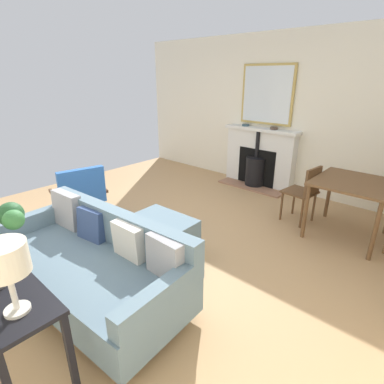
{
  "coord_description": "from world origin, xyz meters",
  "views": [
    {
      "loc": [
        2.17,
        2.7,
        1.98
      ],
      "look_at": [
        -0.53,
        0.29,
        0.57
      ],
      "focal_mm": 28.22,
      "sensor_mm": 36.0,
      "label": 1
    }
  ],
  "objects_px": {
    "mantel_bowl_far": "(274,128)",
    "table_lamp_far_end": "(5,262)",
    "fireplace": "(258,161)",
    "mantel_bowl_near": "(246,125)",
    "sofa": "(92,263)",
    "ottoman": "(159,233)",
    "dining_table": "(353,189)",
    "armchair_accent": "(80,193)",
    "dining_chair_near_fireplace": "(305,190)"
  },
  "relations": [
    {
      "from": "table_lamp_far_end",
      "to": "ottoman",
      "type": "bearing_deg",
      "value": -157.08
    },
    {
      "from": "ottoman",
      "to": "armchair_accent",
      "type": "height_order",
      "value": "armchair_accent"
    },
    {
      "from": "table_lamp_far_end",
      "to": "dining_table",
      "type": "xyz_separation_m",
      "value": [
        -3.61,
        0.79,
        -0.4
      ]
    },
    {
      "from": "mantel_bowl_far",
      "to": "sofa",
      "type": "xyz_separation_m",
      "value": [
        3.78,
        0.21,
        -0.77
      ]
    },
    {
      "from": "fireplace",
      "to": "dining_chair_near_fireplace",
      "type": "relative_size",
      "value": 1.71
    },
    {
      "from": "mantel_bowl_near",
      "to": "sofa",
      "type": "height_order",
      "value": "mantel_bowl_near"
    },
    {
      "from": "mantel_bowl_far",
      "to": "dining_table",
      "type": "height_order",
      "value": "mantel_bowl_far"
    },
    {
      "from": "sofa",
      "to": "mantel_bowl_near",
      "type": "bearing_deg",
      "value": -168.2
    },
    {
      "from": "sofa",
      "to": "dining_chair_near_fireplace",
      "type": "height_order",
      "value": "dining_chair_near_fireplace"
    },
    {
      "from": "ottoman",
      "to": "dining_table",
      "type": "relative_size",
      "value": 0.83
    },
    {
      "from": "table_lamp_far_end",
      "to": "dining_table",
      "type": "distance_m",
      "value": 3.71
    },
    {
      "from": "sofa",
      "to": "table_lamp_far_end",
      "type": "xyz_separation_m",
      "value": [
        0.8,
        0.64,
        0.72
      ]
    },
    {
      "from": "table_lamp_far_end",
      "to": "dining_chair_near_fireplace",
      "type": "distance_m",
      "value": 3.64
    },
    {
      "from": "fireplace",
      "to": "dining_table",
      "type": "bearing_deg",
      "value": 62.93
    },
    {
      "from": "fireplace",
      "to": "sofa",
      "type": "bearing_deg",
      "value": 6.86
    },
    {
      "from": "fireplace",
      "to": "ottoman",
      "type": "xyz_separation_m",
      "value": [
        2.85,
        0.36,
        -0.23
      ]
    },
    {
      "from": "fireplace",
      "to": "armchair_accent",
      "type": "xyz_separation_m",
      "value": [
        3.05,
        -1.01,
        -0.02
      ]
    },
    {
      "from": "fireplace",
      "to": "armchair_accent",
      "type": "relative_size",
      "value": 1.69
    },
    {
      "from": "armchair_accent",
      "to": "dining_table",
      "type": "distance_m",
      "value": 3.58
    },
    {
      "from": "sofa",
      "to": "dining_table",
      "type": "height_order",
      "value": "sofa"
    },
    {
      "from": "mantel_bowl_near",
      "to": "table_lamp_far_end",
      "type": "relative_size",
      "value": 0.31
    },
    {
      "from": "sofa",
      "to": "ottoman",
      "type": "height_order",
      "value": "sofa"
    },
    {
      "from": "fireplace",
      "to": "ottoman",
      "type": "distance_m",
      "value": 2.88
    },
    {
      "from": "mantel_bowl_far",
      "to": "armchair_accent",
      "type": "distance_m",
      "value": 3.38
    },
    {
      "from": "mantel_bowl_far",
      "to": "dining_table",
      "type": "xyz_separation_m",
      "value": [
        0.98,
        1.64,
        -0.46
      ]
    },
    {
      "from": "fireplace",
      "to": "mantel_bowl_near",
      "type": "relative_size",
      "value": 10.49
    },
    {
      "from": "dining_table",
      "to": "mantel_bowl_far",
      "type": "bearing_deg",
      "value": -120.82
    },
    {
      "from": "fireplace",
      "to": "ottoman",
      "type": "height_order",
      "value": "fireplace"
    },
    {
      "from": "fireplace",
      "to": "mantel_bowl_near",
      "type": "height_order",
      "value": "mantel_bowl_near"
    },
    {
      "from": "mantel_bowl_far",
      "to": "table_lamp_far_end",
      "type": "bearing_deg",
      "value": 10.53
    },
    {
      "from": "ottoman",
      "to": "dining_table",
      "type": "distance_m",
      "value": 2.45
    },
    {
      "from": "mantel_bowl_near",
      "to": "ottoman",
      "type": "xyz_separation_m",
      "value": [
        2.86,
        0.7,
        -0.85
      ]
    },
    {
      "from": "sofa",
      "to": "armchair_accent",
      "type": "relative_size",
      "value": 2.46
    },
    {
      "from": "fireplace",
      "to": "armchair_accent",
      "type": "distance_m",
      "value": 3.22
    },
    {
      "from": "ottoman",
      "to": "dining_chair_near_fireplace",
      "type": "height_order",
      "value": "dining_chair_near_fireplace"
    },
    {
      "from": "fireplace",
      "to": "mantel_bowl_near",
      "type": "bearing_deg",
      "value": -92.98
    },
    {
      "from": "table_lamp_far_end",
      "to": "mantel_bowl_near",
      "type": "bearing_deg",
      "value": -162.68
    },
    {
      "from": "armchair_accent",
      "to": "table_lamp_far_end",
      "type": "relative_size",
      "value": 1.93
    },
    {
      "from": "fireplace",
      "to": "dining_table",
      "type": "distance_m",
      "value": 2.12
    },
    {
      "from": "mantel_bowl_far",
      "to": "dining_table",
      "type": "relative_size",
      "value": 0.14
    },
    {
      "from": "fireplace",
      "to": "mantel_bowl_far",
      "type": "xyz_separation_m",
      "value": [
        -0.02,
        0.24,
        0.63
      ]
    },
    {
      "from": "ottoman",
      "to": "armchair_accent",
      "type": "distance_m",
      "value": 1.41
    },
    {
      "from": "sofa",
      "to": "dining_table",
      "type": "distance_m",
      "value": 3.16
    },
    {
      "from": "mantel_bowl_near",
      "to": "table_lamp_far_end",
      "type": "distance_m",
      "value": 4.8
    },
    {
      "from": "armchair_accent",
      "to": "dining_chair_near_fireplace",
      "type": "bearing_deg",
      "value": 132.0
    },
    {
      "from": "dining_table",
      "to": "dining_chair_near_fireplace",
      "type": "distance_m",
      "value": 0.6
    },
    {
      "from": "table_lamp_far_end",
      "to": "dining_chair_near_fireplace",
      "type": "xyz_separation_m",
      "value": [
        -3.6,
        0.21,
        -0.56
      ]
    },
    {
      "from": "mantel_bowl_far",
      "to": "sofa",
      "type": "height_order",
      "value": "mantel_bowl_far"
    },
    {
      "from": "table_lamp_far_end",
      "to": "dining_chair_near_fireplace",
      "type": "height_order",
      "value": "table_lamp_far_end"
    },
    {
      "from": "mantel_bowl_near",
      "to": "dining_table",
      "type": "xyz_separation_m",
      "value": [
        0.98,
        2.22,
        -0.45
      ]
    }
  ]
}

